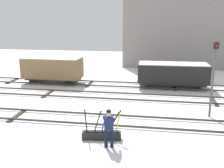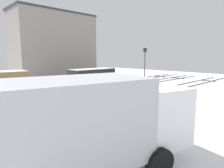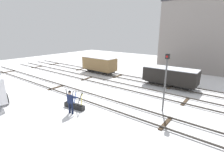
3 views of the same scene
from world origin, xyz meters
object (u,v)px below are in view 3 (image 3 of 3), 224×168
switch_lever_frame (74,105)px  freight_car_far_end (170,76)px  rail_worker (71,101)px  freight_car_near_switch (99,64)px  signal_post (166,78)px

switch_lever_frame → freight_car_far_end: size_ratio=0.33×
switch_lever_frame → rail_worker: bearing=-63.4°
rail_worker → freight_car_near_switch: size_ratio=0.35×
switch_lever_frame → rail_worker: rail_worker is taller
switch_lever_frame → signal_post: signal_post is taller
rail_worker → switch_lever_frame: bearing=116.6°
signal_post → freight_car_far_end: size_ratio=0.77×
freight_car_far_end → switch_lever_frame: bearing=-112.1°
freight_car_far_end → freight_car_near_switch: bearing=179.1°
rail_worker → freight_car_near_switch: freight_car_near_switch is taller
switch_lever_frame → freight_car_near_switch: freight_car_near_switch is taller
signal_post → freight_car_far_end: 6.49m
freight_car_far_end → freight_car_near_switch: freight_car_near_switch is taller
switch_lever_frame → freight_car_far_end: (3.82, 9.80, 0.93)m
signal_post → freight_car_near_switch: (-11.72, 6.11, -1.27)m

